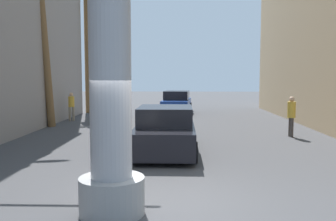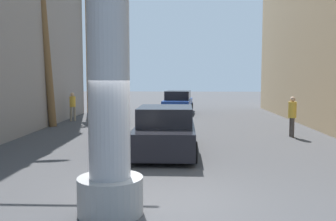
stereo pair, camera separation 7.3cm
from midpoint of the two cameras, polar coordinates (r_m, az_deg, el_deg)
ground_plane at (r=17.63m, az=0.46°, el=-3.12°), size 89.47×89.47×0.00m
traffic_light_mast at (r=12.80m, az=-21.71°, el=12.09°), size 5.12×0.32×5.92m
car_lead at (r=12.81m, az=-0.50°, el=-3.13°), size 2.06×5.18×1.56m
car_far at (r=25.96m, az=1.26°, el=1.21°), size 2.19×4.65×1.56m
palm_tree_mid_left at (r=19.79m, az=-18.51°, el=13.61°), size 2.69×2.71×9.61m
palm_tree_far_left at (r=26.91m, az=-12.34°, el=11.82°), size 3.22×3.15×9.27m
pedestrian_mid_right at (r=16.63m, az=18.17°, el=-0.44°), size 0.36×0.36×1.71m
pedestrian_far_left at (r=22.07m, az=-14.59°, el=0.89°), size 0.42×0.42×1.64m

